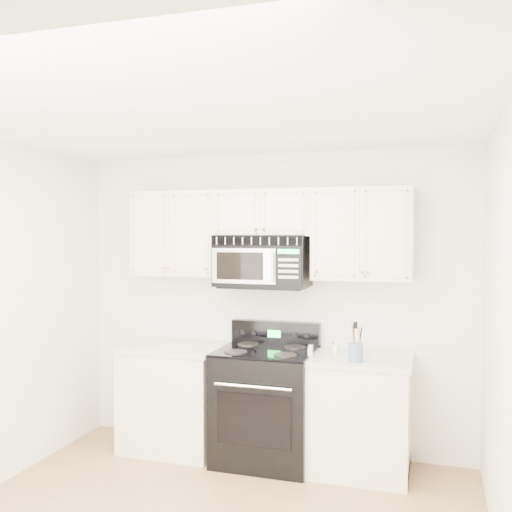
% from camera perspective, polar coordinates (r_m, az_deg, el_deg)
% --- Properties ---
extents(room, '(3.51, 3.51, 2.61)m').
position_cam_1_polar(room, '(3.43, -6.52, -7.83)').
color(room, '#A17A4A').
rests_on(room, ground).
extents(base_cabinet_left, '(0.86, 0.65, 0.92)m').
position_cam_1_polar(base_cabinet_left, '(5.24, -8.18, -14.10)').
color(base_cabinet_left, beige).
rests_on(base_cabinet_left, ground).
extents(base_cabinet_right, '(0.86, 0.65, 0.92)m').
position_cam_1_polar(base_cabinet_right, '(4.80, 10.03, -15.65)').
color(base_cabinet_right, beige).
rests_on(base_cabinet_right, ground).
extents(range, '(0.79, 0.72, 1.13)m').
position_cam_1_polar(range, '(4.91, 1.02, -14.50)').
color(range, black).
rests_on(range, ground).
extents(upper_cabinets, '(2.44, 0.37, 0.75)m').
position_cam_1_polar(upper_cabinets, '(4.87, 1.00, 2.67)').
color(upper_cabinets, beige).
rests_on(upper_cabinets, ground).
extents(microwave, '(0.79, 0.44, 0.44)m').
position_cam_1_polar(microwave, '(4.85, 0.66, -0.47)').
color(microwave, black).
rests_on(microwave, ground).
extents(utensil_crock, '(0.11, 0.11, 0.30)m').
position_cam_1_polar(utensil_crock, '(4.48, 9.93, -9.39)').
color(utensil_crock, slate).
rests_on(utensil_crock, base_cabinet_right).
extents(shaker_salt, '(0.04, 0.04, 0.10)m').
position_cam_1_polar(shaker_salt, '(4.58, 5.46, -9.42)').
color(shaker_salt, white).
rests_on(shaker_salt, base_cabinet_right).
extents(shaker_pepper, '(0.04, 0.04, 0.11)m').
position_cam_1_polar(shaker_pepper, '(4.70, 7.97, -9.12)').
color(shaker_pepper, white).
rests_on(shaker_pepper, base_cabinet_right).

